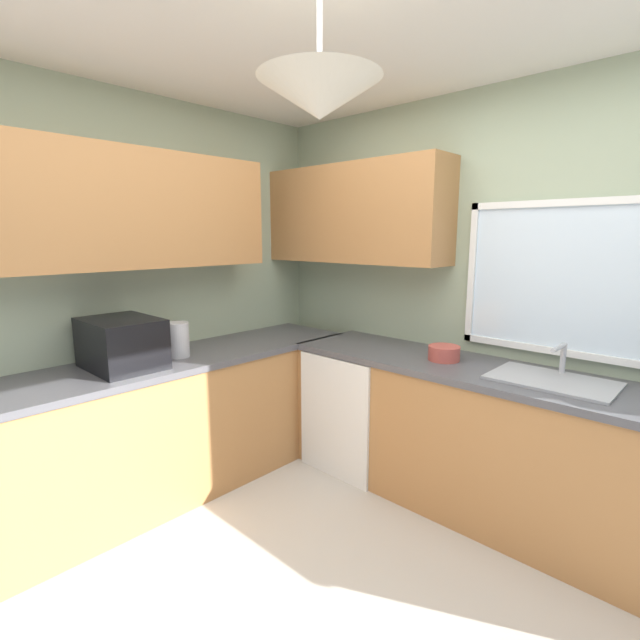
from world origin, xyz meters
name	(u,v)px	position (x,y,z in m)	size (l,w,h in m)	color
ground_plane	(320,625)	(0.00, 0.00, 0.00)	(7.76, 7.76, 0.00)	#B7B2A8
room_shell	(281,208)	(-0.76, 0.50, 1.80)	(3.65, 3.33, 2.60)	#9EAD8E
counter_run_left	(151,431)	(-1.45, 0.00, 0.44)	(0.65, 2.94, 0.89)	#AD7542
counter_run_back	(498,445)	(0.21, 1.30, 0.44)	(2.74, 0.65, 0.89)	#AD7542
dishwasher	(360,407)	(-0.79, 1.27, 0.42)	(0.60, 0.60, 0.84)	white
microwave	(122,343)	(-1.45, -0.14, 1.03)	(0.48, 0.36, 0.29)	black
kettle	(178,340)	(-1.43, 0.21, 1.00)	(0.14, 0.14, 0.22)	#B7B7BC
sink_assembly	(553,380)	(0.47, 1.30, 0.90)	(0.61, 0.40, 0.19)	#9EA0A5
bowl	(444,353)	(-0.16, 1.30, 0.93)	(0.19, 0.19, 0.09)	#B74C42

